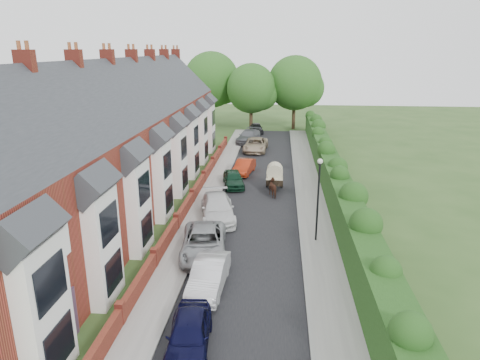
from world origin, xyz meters
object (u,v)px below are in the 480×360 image
object	(u,v)px
car_white	(217,208)
car_green	(233,179)
car_silver_a	(209,276)
car_beige	(256,145)
horse_cart	(275,175)
car_navy	(189,334)
lamppost	(318,190)
car_grey	(249,136)
horse	(274,188)
car_red	(244,167)
car_silver_b	(204,243)
car_black	(256,128)

from	to	relation	value
car_white	car_green	size ratio (longest dim) A/B	1.34
car_silver_a	car_beige	size ratio (longest dim) A/B	0.81
horse_cart	car_navy	bearing A→B (deg)	-98.38
lamppost	horse_cart	distance (m)	10.34
car_grey	car_navy	bearing A→B (deg)	-77.87
horse	horse_cart	xyz separation A→B (m)	(0.00, 1.78, 0.58)
car_red	horse	distance (m)	6.82
car_red	lamppost	bearing A→B (deg)	-59.52
car_silver_b	car_beige	size ratio (longest dim) A/B	1.00
horse	car_white	bearing A→B (deg)	32.66
car_green	car_beige	bearing A→B (deg)	73.19
car_navy	car_silver_b	world-z (taller)	car_silver_b
car_navy	horse	world-z (taller)	horse
car_navy	car_silver_b	xyz separation A→B (m)	(-0.81, 7.88, 0.05)
car_green	horse	size ratio (longest dim) A/B	2.41
lamppost	car_grey	distance (m)	28.64
car_silver_a	car_white	xyz separation A→B (m)	(-0.85, 8.82, 0.06)
car_navy	horse_cart	size ratio (longest dim) A/B	1.30
car_green	lamppost	bearing A→B (deg)	-71.25
car_silver_a	car_red	distance (m)	20.02
car_navy	car_black	size ratio (longest dim) A/B	1.01
lamppost	car_navy	bearing A→B (deg)	-118.74
car_white	car_beige	world-z (taller)	car_white
car_grey	car_silver_b	bearing A→B (deg)	-79.20
car_silver_a	car_beige	distance (m)	29.22
car_black	car_navy	bearing A→B (deg)	-100.85
lamppost	car_black	xyz separation A→B (m)	(-5.54, 34.34, -2.62)
horse_cart	car_silver_b	bearing A→B (deg)	-107.21
car_white	car_black	size ratio (longest dim) A/B	1.34
car_beige	horse	world-z (taller)	car_beige
car_silver_b	car_grey	distance (m)	30.19
car_navy	car_beige	distance (m)	33.61
car_green	car_silver_b	bearing A→B (deg)	-103.37
horse	horse_cart	bearing A→B (deg)	-110.53
horse	car_green	bearing A→B (deg)	-53.45
lamppost	car_red	xyz separation A→B (m)	(-5.52, 14.20, -2.63)
car_silver_b	car_beige	distance (m)	25.76
car_navy	car_white	distance (m)	13.22
car_white	car_black	xyz separation A→B (m)	(0.86, 31.34, -0.09)
horse	car_silver_b	bearing A→B (deg)	49.52
car_beige	car_red	bearing A→B (deg)	-90.24
car_navy	car_black	bearing A→B (deg)	84.94
lamppost	car_grey	size ratio (longest dim) A/B	0.96
car_red	car_grey	bearing A→B (deg)	101.67
car_grey	car_white	bearing A→B (deg)	-79.32
lamppost	car_red	world-z (taller)	lamppost
car_silver_b	car_red	size ratio (longest dim) A/B	1.32
car_navy	car_beige	xyz separation A→B (m)	(0.59, 33.60, 0.05)
car_beige	car_black	world-z (taller)	car_beige
car_silver_b	horse	size ratio (longest dim) A/B	3.22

